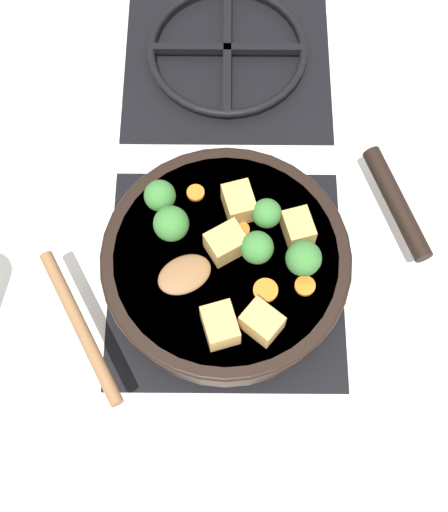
% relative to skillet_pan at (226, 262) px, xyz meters
% --- Properties ---
extents(ground_plane, '(2.40, 2.40, 0.00)m').
position_rel_skillet_pan_xyz_m(ground_plane, '(-0.00, -0.00, -0.05)').
color(ground_plane, white).
extents(front_burner_grate, '(0.31, 0.31, 0.03)m').
position_rel_skillet_pan_xyz_m(front_burner_grate, '(-0.00, -0.00, -0.04)').
color(front_burner_grate, black).
rests_on(front_burner_grate, ground_plane).
extents(rear_burner_grate, '(0.31, 0.31, 0.03)m').
position_rel_skillet_pan_xyz_m(rear_burner_grate, '(-0.00, 0.36, -0.04)').
color(rear_burner_grate, black).
rests_on(rear_burner_grate, ground_plane).
extents(skillet_pan, '(0.42, 0.32, 0.05)m').
position_rel_skillet_pan_xyz_m(skillet_pan, '(0.00, 0.00, 0.00)').
color(skillet_pan, black).
rests_on(skillet_pan, front_burner_grate).
extents(wooden_spoon, '(0.22, 0.20, 0.02)m').
position_rel_skillet_pan_xyz_m(wooden_spoon, '(-0.12, -0.06, 0.03)').
color(wooden_spoon, brown).
rests_on(wooden_spoon, skillet_pan).
extents(tofu_cube_center_large, '(0.06, 0.05, 0.03)m').
position_rel_skillet_pan_xyz_m(tofu_cube_center_large, '(0.04, -0.09, 0.04)').
color(tofu_cube_center_large, tan).
rests_on(tofu_cube_center_large, skillet_pan).
extents(tofu_cube_near_handle, '(0.04, 0.05, 0.03)m').
position_rel_skillet_pan_xyz_m(tofu_cube_near_handle, '(0.09, 0.03, 0.04)').
color(tofu_cube_near_handle, tan).
rests_on(tofu_cube_near_handle, skillet_pan).
extents(tofu_cube_east_chunk, '(0.05, 0.05, 0.04)m').
position_rel_skillet_pan_xyz_m(tofu_cube_east_chunk, '(-0.01, -0.10, 0.04)').
color(tofu_cube_east_chunk, tan).
rests_on(tofu_cube_east_chunk, skillet_pan).
extents(tofu_cube_west_chunk, '(0.05, 0.05, 0.04)m').
position_rel_skillet_pan_xyz_m(tofu_cube_west_chunk, '(0.01, 0.06, 0.04)').
color(tofu_cube_west_chunk, tan).
rests_on(tofu_cube_west_chunk, skillet_pan).
extents(tofu_cube_back_piece, '(0.06, 0.05, 0.04)m').
position_rel_skillet_pan_xyz_m(tofu_cube_back_piece, '(-0.00, 0.01, 0.04)').
color(tofu_cube_back_piece, tan).
rests_on(tofu_cube_back_piece, skillet_pan).
extents(broccoli_floret_near_spoon, '(0.04, 0.04, 0.05)m').
position_rel_skillet_pan_xyz_m(broccoli_floret_near_spoon, '(0.03, -0.00, 0.05)').
color(broccoli_floret_near_spoon, '#709956').
rests_on(broccoli_floret_near_spoon, skillet_pan).
extents(broccoli_floret_center_top, '(0.04, 0.04, 0.05)m').
position_rel_skillet_pan_xyz_m(broccoli_floret_center_top, '(-0.07, 0.03, 0.05)').
color(broccoli_floret_center_top, '#709956').
rests_on(broccoli_floret_center_top, skillet_pan).
extents(broccoli_floret_east_rim, '(0.04, 0.04, 0.05)m').
position_rel_skillet_pan_xyz_m(broccoli_floret_east_rim, '(-0.08, 0.07, 0.05)').
color(broccoli_floret_east_rim, '#709956').
rests_on(broccoli_floret_east_rim, skillet_pan).
extents(broccoli_floret_west_rim, '(0.04, 0.04, 0.04)m').
position_rel_skillet_pan_xyz_m(broccoli_floret_west_rim, '(0.05, 0.05, 0.05)').
color(broccoli_floret_west_rim, '#709956').
rests_on(broccoli_floret_west_rim, skillet_pan).
extents(broccoli_floret_north_edge, '(0.04, 0.04, 0.05)m').
position_rel_skillet_pan_xyz_m(broccoli_floret_north_edge, '(0.09, -0.01, 0.05)').
color(broccoli_floret_north_edge, '#709956').
rests_on(broccoli_floret_north_edge, skillet_pan).
extents(carrot_slice_orange_thin, '(0.03, 0.03, 0.01)m').
position_rel_skillet_pan_xyz_m(carrot_slice_orange_thin, '(0.05, -0.05, 0.02)').
color(carrot_slice_orange_thin, orange).
rests_on(carrot_slice_orange_thin, skillet_pan).
extents(carrot_slice_near_center, '(0.02, 0.02, 0.01)m').
position_rel_skillet_pan_xyz_m(carrot_slice_near_center, '(0.02, 0.03, 0.02)').
color(carrot_slice_near_center, orange).
rests_on(carrot_slice_near_center, skillet_pan).
extents(carrot_slice_edge_slice, '(0.02, 0.02, 0.01)m').
position_rel_skillet_pan_xyz_m(carrot_slice_edge_slice, '(-0.04, 0.09, 0.02)').
color(carrot_slice_edge_slice, orange).
rests_on(carrot_slice_edge_slice, skillet_pan).
extents(carrot_slice_under_broccoli, '(0.03, 0.03, 0.01)m').
position_rel_skillet_pan_xyz_m(carrot_slice_under_broccoli, '(0.09, -0.04, 0.02)').
color(carrot_slice_under_broccoli, orange).
rests_on(carrot_slice_under_broccoli, skillet_pan).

